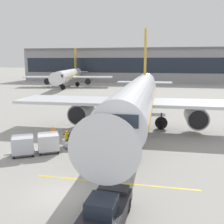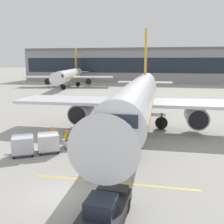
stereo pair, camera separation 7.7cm
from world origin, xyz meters
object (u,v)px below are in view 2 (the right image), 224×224
(parked_airplane, at_px, (137,98))
(distant_airplane, at_px, (69,76))
(baggage_cart_lead, at_px, (48,142))
(safety_cone_nose_mark, at_px, (67,131))
(safety_cone_wingtip, at_px, (86,131))
(pushback_tug, at_px, (105,209))
(ground_crew_by_carts, at_px, (53,133))
(safety_cone_engine_keepout, at_px, (91,127))
(ground_crew_by_loader, at_px, (67,138))
(baggage_cart_second, at_px, (23,145))
(belt_loader, at_px, (82,137))

(parked_airplane, distance_m, distant_airplane, 59.57)
(parked_airplane, xyz_separation_m, distant_airplane, (-28.67, 52.22, -0.30))
(baggage_cart_lead, relative_size, safety_cone_nose_mark, 3.48)
(baggage_cart_lead, height_order, safety_cone_wingtip, baggage_cart_lead)
(pushback_tug, distance_m, ground_crew_by_carts, 15.59)
(baggage_cart_lead, height_order, pushback_tug, baggage_cart_lead)
(ground_crew_by_carts, distance_m, safety_cone_engine_keepout, 6.54)
(safety_cone_engine_keepout, bearing_deg, safety_cone_wingtip, -93.65)
(pushback_tug, distance_m, ground_crew_by_loader, 13.41)
(distant_airplane, bearing_deg, safety_cone_wingtip, -67.62)
(safety_cone_wingtip, bearing_deg, safety_cone_engine_keepout, 86.35)
(parked_airplane, bearing_deg, safety_cone_nose_mark, -155.26)
(pushback_tug, relative_size, ground_crew_by_loader, 2.59)
(ground_crew_by_loader, height_order, safety_cone_nose_mark, ground_crew_by_loader)
(parked_airplane, height_order, baggage_cart_lead, parked_airplane)
(baggage_cart_lead, relative_size, safety_cone_engine_keepout, 3.93)
(safety_cone_engine_keepout, bearing_deg, baggage_cart_second, -109.46)
(baggage_cart_second, height_order, ground_crew_by_carts, baggage_cart_second)
(pushback_tug, relative_size, safety_cone_nose_mark, 5.68)
(baggage_cart_second, relative_size, pushback_tug, 0.61)
(belt_loader, height_order, distant_airplane, distant_airplane)
(safety_cone_wingtip, bearing_deg, pushback_tug, -69.55)
(baggage_cart_second, height_order, pushback_tug, baggage_cart_second)
(ground_crew_by_loader, height_order, ground_crew_by_carts, same)
(belt_loader, height_order, baggage_cart_second, belt_loader)
(belt_loader, distance_m, pushback_tug, 13.49)
(safety_cone_wingtip, xyz_separation_m, distant_airplane, (-22.76, 55.28, 3.40))
(ground_crew_by_loader, relative_size, distant_airplane, 0.04)
(safety_cone_wingtip, distance_m, safety_cone_nose_mark, 2.24)
(safety_cone_engine_keepout, height_order, distant_airplane, distant_airplane)
(baggage_cart_second, xyz_separation_m, pushback_tug, (9.82, -8.64, -0.17))
(ground_crew_by_loader, bearing_deg, baggage_cart_lead, -124.30)
(baggage_cart_second, relative_size, safety_cone_engine_keepout, 3.93)
(safety_cone_engine_keepout, bearing_deg, parked_airplane, 10.09)
(ground_crew_by_loader, height_order, distant_airplane, distant_airplane)
(baggage_cart_lead, xyz_separation_m, ground_crew_by_carts, (-0.85, 3.05, -0.00))
(parked_airplane, relative_size, baggage_cart_second, 14.90)
(baggage_cart_lead, distance_m, ground_crew_by_carts, 3.17)
(pushback_tug, bearing_deg, belt_loader, 112.98)
(baggage_cart_lead, relative_size, distant_airplane, 0.07)
(pushback_tug, relative_size, safety_cone_wingtip, 6.29)
(parked_airplane, height_order, safety_cone_engine_keepout, parked_airplane)
(ground_crew_by_loader, bearing_deg, belt_loader, 29.19)
(ground_crew_by_carts, xyz_separation_m, safety_cone_wingtip, (2.39, 3.98, -0.65))
(safety_cone_engine_keepout, bearing_deg, pushback_tug, -71.93)
(ground_crew_by_carts, relative_size, distant_airplane, 0.04)
(ground_crew_by_loader, bearing_deg, safety_cone_wingtip, 86.41)
(parked_airplane, distance_m, safety_cone_nose_mark, 9.60)
(ground_crew_by_carts, relative_size, safety_cone_wingtip, 2.43)
(safety_cone_wingtip, height_order, distant_airplane, distant_airplane)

